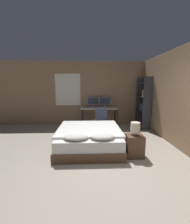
# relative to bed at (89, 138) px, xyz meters

# --- Properties ---
(ground_plane) EXTENTS (20.00, 20.00, 0.00)m
(ground_plane) POSITION_rel_bed_xyz_m (0.38, -1.25, -0.27)
(ground_plane) COLOR #9E9384
(wall_back) EXTENTS (12.00, 0.08, 2.70)m
(wall_back) POSITION_rel_bed_xyz_m (0.37, 2.61, 1.09)
(wall_back) COLOR #8E7051
(wall_back) RESTS_ON ground_plane
(wall_side_right) EXTENTS (0.06, 12.00, 2.70)m
(wall_side_right) POSITION_rel_bed_xyz_m (2.41, 0.25, 1.08)
(wall_side_right) COLOR #8E7051
(wall_side_right) RESTS_ON ground_plane
(bed) EXTENTS (1.70, 1.91, 0.60)m
(bed) POSITION_rel_bed_xyz_m (0.00, 0.00, 0.00)
(bed) COLOR brown
(bed) RESTS_ON ground_plane
(nightstand) EXTENTS (0.40, 0.38, 0.53)m
(nightstand) POSITION_rel_bed_xyz_m (1.09, -0.60, -0.00)
(nightstand) COLOR brown
(nightstand) RESTS_ON ground_plane
(bedside_lamp) EXTENTS (0.22, 0.22, 0.31)m
(bedside_lamp) POSITION_rel_bed_xyz_m (1.09, -0.60, 0.45)
(bedside_lamp) COLOR gray
(bedside_lamp) RESTS_ON nightstand
(desk) EXTENTS (1.54, 0.67, 0.77)m
(desk) POSITION_rel_bed_xyz_m (0.43, 2.21, 0.42)
(desk) COLOR beige
(desk) RESTS_ON ground_plane
(monitor_left) EXTENTS (0.48, 0.16, 0.42)m
(monitor_left) POSITION_rel_bed_xyz_m (0.17, 2.44, 0.75)
(monitor_left) COLOR #B7B7BC
(monitor_left) RESTS_ON desk
(monitor_right) EXTENTS (0.48, 0.16, 0.42)m
(monitor_right) POSITION_rel_bed_xyz_m (0.69, 2.44, 0.75)
(monitor_right) COLOR #B7B7BC
(monitor_right) RESTS_ON desk
(keyboard) EXTENTS (0.36, 0.13, 0.02)m
(keyboard) POSITION_rel_bed_xyz_m (0.43, 1.98, 0.52)
(keyboard) COLOR #B7B7BC
(keyboard) RESTS_ON desk
(computer_mouse) EXTENTS (0.07, 0.05, 0.04)m
(computer_mouse) POSITION_rel_bed_xyz_m (0.70, 1.98, 0.53)
(computer_mouse) COLOR #B7B7BC
(computer_mouse) RESTS_ON desk
(office_chair) EXTENTS (0.52, 0.52, 0.90)m
(office_chair) POSITION_rel_bed_xyz_m (0.44, 1.39, 0.09)
(office_chair) COLOR black
(office_chair) RESTS_ON ground_plane
(bookshelf) EXTENTS (0.34, 0.87, 2.01)m
(bookshelf) POSITION_rel_bed_xyz_m (2.19, 1.87, 0.80)
(bookshelf) COLOR #333338
(bookshelf) RESTS_ON ground_plane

